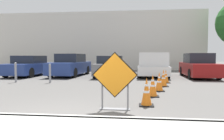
{
  "coord_description": "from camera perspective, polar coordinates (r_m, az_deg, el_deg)",
  "views": [
    {
      "loc": [
        1.66,
        -4.3,
        1.36
      ],
      "look_at": [
        0.36,
        7.15,
        0.65
      ],
      "focal_mm": 35.0,
      "sensor_mm": 36.0,
      "label": 1
    }
  ],
  "objects": [
    {
      "name": "traffic_cone_second",
      "position": [
        7.55,
        10.58,
        -4.1
      ],
      "size": [
        0.42,
        0.42,
        0.75
      ],
      "color": "black",
      "rests_on": "ground_plane"
    },
    {
      "name": "road_closed_sign",
      "position": [
        5.53,
        0.75,
        -2.45
      ],
      "size": [
        1.16,
        0.2,
        1.48
      ],
      "color": "black",
      "rests_on": "ground_plane"
    },
    {
      "name": "bollard_second",
      "position": [
        12.58,
        -23.86,
        -0.44
      ],
      "size": [
        0.12,
        0.12,
        1.06
      ],
      "color": "gray",
      "rests_on": "ground_plane"
    },
    {
      "name": "bollard_nearest",
      "position": [
        11.75,
        -15.9,
        -0.69
      ],
      "size": [
        0.12,
        0.12,
        1.0
      ],
      "color": "gray",
      "rests_on": "ground_plane"
    },
    {
      "name": "parked_car_second",
      "position": [
        15.82,
        -10.82,
        1.13
      ],
      "size": [
        2.06,
        4.78,
        1.56
      ],
      "rotation": [
        0.0,
        0.0,
        3.08
      ],
      "color": "navy",
      "rests_on": "ground_plane"
    },
    {
      "name": "building_facade_backdrop",
      "position": [
        25.2,
        -2.8,
        7.23
      ],
      "size": [
        21.86,
        5.0,
        6.01
      ],
      "color": "beige",
      "rests_on": "ground_plane"
    },
    {
      "name": "traffic_cone_fourth",
      "position": [
        10.21,
        13.28,
        -2.11
      ],
      "size": [
        0.44,
        0.44,
        0.77
      ],
      "color": "black",
      "rests_on": "ground_plane"
    },
    {
      "name": "curb_lip",
      "position": [
        4.78,
        -14.46,
        -12.22
      ],
      "size": [
        30.36,
        0.2,
        0.14
      ],
      "color": "#999993",
      "rests_on": "ground_plane"
    },
    {
      "name": "traffic_cone_third",
      "position": [
        8.79,
        12.23,
        -3.06
      ],
      "size": [
        0.41,
        0.41,
        0.75
      ],
      "color": "black",
      "rests_on": "ground_plane"
    },
    {
      "name": "parked_car_fourth",
      "position": [
        15.35,
        21.64,
        0.87
      ],
      "size": [
        1.86,
        4.57,
        1.58
      ],
      "rotation": [
        0.0,
        0.0,
        3.12
      ],
      "color": "maroon",
      "rests_on": "ground_plane"
    },
    {
      "name": "ground_plane",
      "position": [
        14.46,
        -0.14,
        -1.89
      ],
      "size": [
        96.0,
        96.0,
        0.0
      ],
      "primitive_type": "plane",
      "color": "#565451"
    },
    {
      "name": "parked_car_nearest",
      "position": [
        16.59,
        -20.83,
        0.89
      ],
      "size": [
        2.02,
        4.6,
        1.43
      ],
      "rotation": [
        0.0,
        0.0,
        3.12
      ],
      "color": "navy",
      "rests_on": "ground_plane"
    },
    {
      "name": "pickup_truck",
      "position": [
        15.14,
        10.63,
        1.05
      ],
      "size": [
        2.16,
        5.31,
        1.61
      ],
      "rotation": [
        0.0,
        0.0,
        3.1
      ],
      "color": "silver",
      "rests_on": "ground_plane"
    },
    {
      "name": "traffic_cone_fifth",
      "position": [
        11.62,
        13.87,
        -1.65
      ],
      "size": [
        0.44,
        0.44,
        0.69
      ],
      "color": "black",
      "rests_on": "ground_plane"
    },
    {
      "name": "traffic_cone_nearest",
      "position": [
        6.11,
        9.0,
        -5.7
      ],
      "size": [
        0.4,
        0.4,
        0.79
      ],
      "color": "black",
      "rests_on": "ground_plane"
    },
    {
      "name": "parked_car_third",
      "position": [
        14.91,
        -0.45,
        0.83
      ],
      "size": [
        2.0,
        4.3,
        1.41
      ],
      "rotation": [
        0.0,
        0.0,
        3.17
      ],
      "color": "slate",
      "rests_on": "ground_plane"
    }
  ]
}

